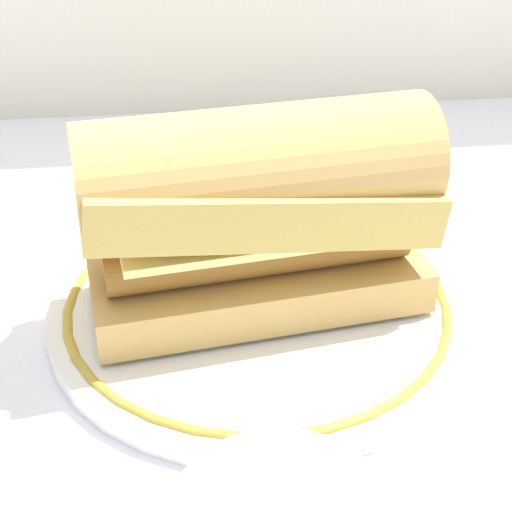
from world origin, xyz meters
TOP-DOWN VIEW (x-y plane):
  - ground_plane at (0.00, 0.00)m, footprint 1.50×1.50m
  - plate at (-0.00, 0.01)m, footprint 0.26×0.26m
  - sausage_sandwich at (-0.00, 0.01)m, footprint 0.21×0.11m

SIDE VIEW (x-z plane):
  - ground_plane at x=0.00m, z-range 0.00..0.00m
  - plate at x=0.00m, z-range 0.00..0.02m
  - sausage_sandwich at x=0.00m, z-range 0.02..0.14m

